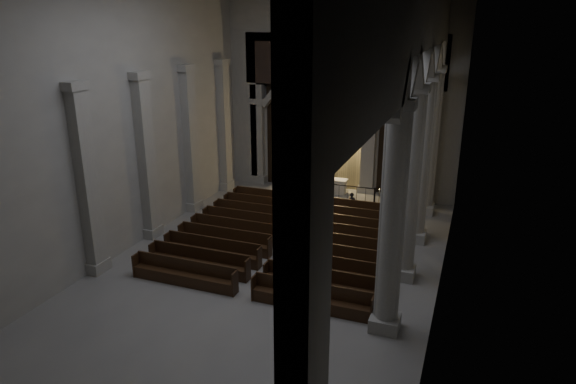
% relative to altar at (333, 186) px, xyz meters
% --- Properties ---
extents(room, '(24.00, 24.10, 12.00)m').
position_rel_altar_xyz_m(room, '(0.12, -10.68, 7.00)').
color(room, gray).
rests_on(room, ground).
extents(sanctuary_wall, '(14.00, 0.77, 12.00)m').
position_rel_altar_xyz_m(sanctuary_wall, '(0.12, 0.86, 6.01)').
color(sanctuary_wall, '#A09E95').
rests_on(sanctuary_wall, ground).
extents(right_arcade, '(1.00, 24.00, 12.00)m').
position_rel_altar_xyz_m(right_arcade, '(5.62, -9.35, 7.22)').
color(right_arcade, '#A09E95').
rests_on(right_arcade, ground).
extents(left_pilasters, '(0.60, 13.00, 8.03)m').
position_rel_altar_xyz_m(left_pilasters, '(-6.63, -7.18, 3.31)').
color(left_pilasters, '#A09E95').
rests_on(left_pilasters, ground).
extents(sanctuary_step, '(8.50, 2.60, 0.15)m').
position_rel_altar_xyz_m(sanctuary_step, '(0.12, -0.08, -0.53)').
color(sanctuary_step, '#A09E95').
rests_on(sanctuary_step, ground).
extents(altar, '(1.76, 0.71, 0.90)m').
position_rel_altar_xyz_m(altar, '(0.00, 0.00, 0.00)').
color(altar, beige).
rests_on(altar, sanctuary_step).
extents(altar_rail, '(5.38, 0.09, 1.06)m').
position_rel_altar_xyz_m(altar_rail, '(0.12, -0.93, 0.10)').
color(altar_rail, black).
rests_on(altar_rail, ground).
extents(candle_stand_left, '(0.22, 0.22, 1.33)m').
position_rel_altar_xyz_m(candle_stand_left, '(-2.76, -1.70, -0.24)').
color(candle_stand_left, olive).
rests_on(candle_stand_left, ground).
extents(candle_stand_right, '(0.22, 0.22, 1.29)m').
position_rel_altar_xyz_m(candle_stand_right, '(3.16, -1.67, -0.25)').
color(candle_stand_right, olive).
rests_on(candle_stand_right, ground).
extents(pews, '(10.05, 9.91, 1.04)m').
position_rel_altar_xyz_m(pews, '(0.12, -8.16, -0.27)').
color(pews, black).
rests_on(pews, ground).
extents(worshipper, '(0.48, 0.33, 1.28)m').
position_rel_altar_xyz_m(worshipper, '(1.90, -2.90, 0.03)').
color(worshipper, black).
rests_on(worshipper, ground).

